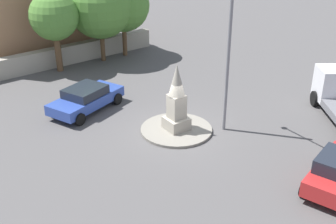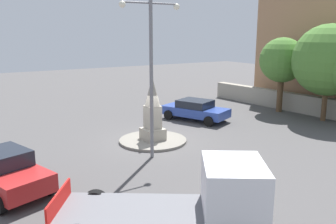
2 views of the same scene
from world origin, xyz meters
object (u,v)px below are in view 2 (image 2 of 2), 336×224
Objects in this scene: car_blue_parked_left at (195,110)px; monument at (153,111)px; corner_building at (335,51)px; streetlamp at (151,62)px; tree_far_corner at (282,61)px; truck_white_waiting at (194,203)px; tree_mid_cluster at (329,60)px; car_red_passing at (5,172)px.

monument is at bearing -150.63° from car_blue_parked_left.
streetlamp is at bearing -169.24° from corner_building.
tree_far_corner is at bearing 15.78° from streetlamp.
tree_mid_cluster reaches higher than truck_white_waiting.
monument is 0.34× the size of corner_building.
truck_white_waiting is 18.10m from tree_far_corner.
streetlamp reaches higher than tree_far_corner.
streetlamp reaches higher than car_red_passing.
tree_mid_cluster is (12.99, 0.17, -0.44)m from streetlamp.
car_blue_parked_left is 0.47× the size of corner_building.
car_red_passing is 19.62m from tree_far_corner.
corner_building is at bearing 10.76° from streetlamp.
truck_white_waiting is at bearing -146.40° from tree_far_corner.
streetlamp reaches higher than monument.
tree_far_corner reaches higher than car_blue_parked_left.
car_red_passing is at bearing -168.06° from tree_far_corner.
truck_white_waiting is at bearing -109.36° from streetlamp.
car_blue_parked_left is at bearing 38.49° from streetlamp.
car_red_passing is 13.24m from car_blue_parked_left.
tree_far_corner is at bearing 94.93° from tree_mid_cluster.
tree_far_corner is at bearing 11.94° from car_red_passing.
streetlamp is at bearing -141.51° from car_blue_parked_left.
streetlamp reaches higher than tree_mid_cluster.
tree_far_corner is (-6.08, 0.02, -0.55)m from corner_building.
corner_building reaches higher than car_blue_parked_left.
car_blue_parked_left is (12.20, 5.13, -0.06)m from car_red_passing.
tree_mid_cluster reaches higher than car_red_passing.
monument is at bearing 67.76° from truck_white_waiting.
corner_building is 6.11m from tree_far_corner.
tree_far_corner is (14.91, 9.91, 2.69)m from truck_white_waiting.
truck_white_waiting is at bearing -154.78° from corner_building.
truck_white_waiting is 23.43m from corner_building.
streetlamp is 0.72× the size of corner_building.
car_red_passing is at bearing -161.70° from monument.
truck_white_waiting is 0.95× the size of tree_mid_cluster.
monument is at bearing 18.30° from car_red_passing.
corner_building is 1.61× the size of tree_mid_cluster.
corner_building is at bearing -5.05° from car_blue_parked_left.
truck_white_waiting reaches higher than car_blue_parked_left.
car_blue_parked_left is 0.88× the size of tree_far_corner.
streetlamp is 19.11m from corner_building.
monument is 7.94m from car_red_passing.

